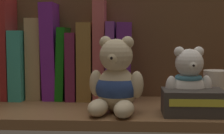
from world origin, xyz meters
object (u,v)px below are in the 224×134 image
(book_6, at_px, (74,66))
(book_10, at_px, (124,61))
(book_0, at_px, (2,48))
(book_2, at_px, (23,64))
(book_9, at_px, (111,61))
(book_8, at_px, (100,50))
(teddy_bear_larger, at_px, (116,83))
(small_product_box, at_px, (193,102))
(book_3, at_px, (37,58))
(book_4, at_px, (52,51))
(book_5, at_px, (64,63))
(book_7, at_px, (87,61))
(book_1, at_px, (11,48))
(pillar_candle, at_px, (216,88))
(teddy_bear_smaller, at_px, (189,84))

(book_6, height_order, book_10, book_10)
(book_0, distance_m, book_10, 0.30)
(book_2, xyz_separation_m, book_10, (0.25, 0.00, 0.01))
(book_9, bearing_deg, book_8, 180.00)
(teddy_bear_larger, relative_size, small_product_box, 1.30)
(book_3, xyz_separation_m, book_9, (0.18, 0.00, -0.00))
(book_0, height_order, book_10, book_0)
(book_4, bearing_deg, book_9, 0.00)
(book_5, height_order, book_7, book_7)
(book_10, xyz_separation_m, small_product_box, (0.14, -0.17, -0.07))
(book_1, distance_m, small_product_box, 0.46)
(book_3, relative_size, book_7, 1.06)
(book_7, xyz_separation_m, book_8, (0.03, 0.00, 0.03))
(book_4, height_order, book_8, book_8)
(book_1, distance_m, pillar_candle, 0.50)
(book_1, xyz_separation_m, small_product_box, (0.42, -0.17, -0.10))
(book_0, xyz_separation_m, teddy_bear_smaller, (0.44, -0.14, -0.07))
(book_1, relative_size, book_9, 1.32)
(book_7, bearing_deg, teddy_bear_larger, -64.00)
(book_1, xyz_separation_m, teddy_bear_larger, (0.27, -0.16, -0.06))
(book_9, relative_size, small_product_box, 1.57)
(book_6, bearing_deg, book_9, 0.00)
(book_4, height_order, book_6, book_4)
(small_product_box, bearing_deg, book_6, 146.87)
(book_4, bearing_deg, book_7, 0.00)
(book_9, bearing_deg, teddy_bear_larger, -83.66)
(teddy_bear_smaller, bearing_deg, book_3, 157.68)
(book_0, bearing_deg, book_6, 0.00)
(book_5, bearing_deg, book_3, 180.00)
(book_3, relative_size, book_5, 1.13)
(book_6, height_order, book_8, book_8)
(book_0, distance_m, teddy_bear_larger, 0.34)
(book_7, bearing_deg, book_3, 180.00)
(book_10, bearing_deg, book_9, 180.00)
(book_4, height_order, pillar_candle, book_4)
(book_4, distance_m, book_6, 0.06)
(book_1, xyz_separation_m, book_7, (0.19, 0.00, -0.03))
(book_4, height_order, book_9, book_4)
(book_4, distance_m, book_5, 0.04)
(book_1, xyz_separation_m, pillar_candle, (0.48, -0.09, -0.08))
(book_5, relative_size, book_8, 0.72)
(book_10, height_order, teddy_bear_smaller, book_10)
(book_5, distance_m, small_product_box, 0.34)
(book_3, bearing_deg, book_9, 0.00)
(book_5, bearing_deg, book_2, 180.00)
(book_6, distance_m, book_7, 0.03)
(pillar_candle, bearing_deg, book_3, 168.21)
(book_3, height_order, teddy_bear_larger, book_3)
(book_8, distance_m, pillar_candle, 0.29)
(book_5, xyz_separation_m, pillar_candle, (0.35, -0.09, -0.05))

